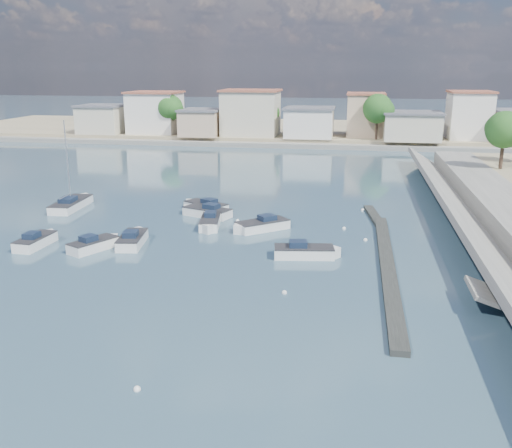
{
  "coord_description": "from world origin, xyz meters",
  "views": [
    {
      "loc": [
        4.33,
        -29.01,
        13.74
      ],
      "look_at": [
        -3.31,
        15.07,
        1.4
      ],
      "focal_mm": 40.0,
      "sensor_mm": 36.0,
      "label": 1
    }
  ],
  "objects_px": {
    "motorboat_c": "(205,212)",
    "motorboat_e": "(133,240)",
    "motorboat_a": "(37,241)",
    "sailboat": "(72,204)",
    "motorboat_h": "(307,252)",
    "motorboat_g": "(210,223)",
    "motorboat_b": "(96,245)",
    "motorboat_f": "(204,207)",
    "motorboat_d": "(260,226)"
  },
  "relations": [
    {
      "from": "motorboat_d",
      "to": "motorboat_e",
      "type": "bearing_deg",
      "value": -148.79
    },
    {
      "from": "motorboat_e",
      "to": "motorboat_f",
      "type": "bearing_deg",
      "value": 76.86
    },
    {
      "from": "motorboat_a",
      "to": "sailboat",
      "type": "distance_m",
      "value": 12.8
    },
    {
      "from": "motorboat_h",
      "to": "motorboat_c",
      "type": "bearing_deg",
      "value": 135.09
    },
    {
      "from": "motorboat_b",
      "to": "motorboat_h",
      "type": "height_order",
      "value": "same"
    },
    {
      "from": "motorboat_c",
      "to": "motorboat_h",
      "type": "height_order",
      "value": "same"
    },
    {
      "from": "motorboat_a",
      "to": "motorboat_h",
      "type": "height_order",
      "value": "same"
    },
    {
      "from": "motorboat_a",
      "to": "motorboat_h",
      "type": "relative_size",
      "value": 0.89
    },
    {
      "from": "motorboat_a",
      "to": "motorboat_g",
      "type": "relative_size",
      "value": 0.94
    },
    {
      "from": "sailboat",
      "to": "motorboat_h",
      "type": "bearing_deg",
      "value": -25.01
    },
    {
      "from": "motorboat_b",
      "to": "motorboat_d",
      "type": "xyz_separation_m",
      "value": [
        11.75,
        7.53,
        -0.0
      ]
    },
    {
      "from": "motorboat_c",
      "to": "motorboat_h",
      "type": "relative_size",
      "value": 1.02
    },
    {
      "from": "motorboat_f",
      "to": "motorboat_h",
      "type": "distance_m",
      "value": 17.06
    },
    {
      "from": "motorboat_f",
      "to": "sailboat",
      "type": "relative_size",
      "value": 0.54
    },
    {
      "from": "motorboat_a",
      "to": "motorboat_e",
      "type": "height_order",
      "value": "same"
    },
    {
      "from": "motorboat_b",
      "to": "motorboat_g",
      "type": "xyz_separation_m",
      "value": [
        7.22,
        7.68,
        0.0
      ]
    },
    {
      "from": "motorboat_a",
      "to": "motorboat_f",
      "type": "xyz_separation_m",
      "value": [
        10.11,
        13.6,
        -0.0
      ]
    },
    {
      "from": "sailboat",
      "to": "motorboat_b",
      "type": "bearing_deg",
      "value": -56.29
    },
    {
      "from": "motorboat_c",
      "to": "motorboat_g",
      "type": "bearing_deg",
      "value": -69.53
    },
    {
      "from": "motorboat_h",
      "to": "motorboat_e",
      "type": "bearing_deg",
      "value": 176.25
    },
    {
      "from": "motorboat_e",
      "to": "motorboat_g",
      "type": "relative_size",
      "value": 1.03
    },
    {
      "from": "motorboat_c",
      "to": "sailboat",
      "type": "distance_m",
      "value": 14.13
    },
    {
      "from": "motorboat_a",
      "to": "motorboat_b",
      "type": "xyz_separation_m",
      "value": [
        5.0,
        -0.08,
        -0.0
      ]
    },
    {
      "from": "motorboat_b",
      "to": "motorboat_e",
      "type": "relative_size",
      "value": 0.86
    },
    {
      "from": "motorboat_c",
      "to": "sailboat",
      "type": "relative_size",
      "value": 0.57
    },
    {
      "from": "motorboat_d",
      "to": "motorboat_h",
      "type": "relative_size",
      "value": 0.94
    },
    {
      "from": "motorboat_c",
      "to": "motorboat_e",
      "type": "height_order",
      "value": "same"
    },
    {
      "from": "motorboat_a",
      "to": "motorboat_e",
      "type": "distance_m",
      "value": 7.55
    },
    {
      "from": "motorboat_b",
      "to": "motorboat_h",
      "type": "xyz_separation_m",
      "value": [
        16.43,
        0.91,
        0.0
      ]
    },
    {
      "from": "motorboat_b",
      "to": "sailboat",
      "type": "height_order",
      "value": "sailboat"
    },
    {
      "from": "motorboat_g",
      "to": "motorboat_c",
      "type": "bearing_deg",
      "value": 110.47
    },
    {
      "from": "motorboat_a",
      "to": "motorboat_h",
      "type": "distance_m",
      "value": 21.44
    },
    {
      "from": "motorboat_h",
      "to": "motorboat_b",
      "type": "bearing_deg",
      "value": -176.82
    },
    {
      "from": "sailboat",
      "to": "motorboat_c",
      "type": "bearing_deg",
      "value": -3.79
    },
    {
      "from": "motorboat_d",
      "to": "sailboat",
      "type": "bearing_deg",
      "value": 166.23
    },
    {
      "from": "motorboat_f",
      "to": "motorboat_e",
      "type": "bearing_deg",
      "value": -103.14
    },
    {
      "from": "motorboat_d",
      "to": "motorboat_f",
      "type": "distance_m",
      "value": 9.05
    },
    {
      "from": "motorboat_c",
      "to": "sailboat",
      "type": "height_order",
      "value": "sailboat"
    },
    {
      "from": "motorboat_b",
      "to": "motorboat_e",
      "type": "xyz_separation_m",
      "value": [
        2.34,
        1.84,
        0.0
      ]
    },
    {
      "from": "motorboat_b",
      "to": "motorboat_e",
      "type": "height_order",
      "value": "same"
    },
    {
      "from": "motorboat_g",
      "to": "sailboat",
      "type": "relative_size",
      "value": 0.53
    },
    {
      "from": "motorboat_d",
      "to": "sailboat",
      "type": "height_order",
      "value": "sailboat"
    },
    {
      "from": "motorboat_c",
      "to": "motorboat_d",
      "type": "xyz_separation_m",
      "value": [
        5.95,
        -3.98,
        -0.0
      ]
    },
    {
      "from": "motorboat_g",
      "to": "motorboat_d",
      "type": "bearing_deg",
      "value": -1.91
    },
    {
      "from": "motorboat_e",
      "to": "motorboat_f",
      "type": "height_order",
      "value": "same"
    },
    {
      "from": "motorboat_c",
      "to": "motorboat_f",
      "type": "relative_size",
      "value": 1.06
    },
    {
      "from": "motorboat_d",
      "to": "motorboat_f",
      "type": "height_order",
      "value": "same"
    },
    {
      "from": "motorboat_f",
      "to": "motorboat_g",
      "type": "distance_m",
      "value": 6.36
    },
    {
      "from": "motorboat_g",
      "to": "sailboat",
      "type": "height_order",
      "value": "sailboat"
    },
    {
      "from": "motorboat_g",
      "to": "motorboat_b",
      "type": "bearing_deg",
      "value": -133.23
    }
  ]
}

